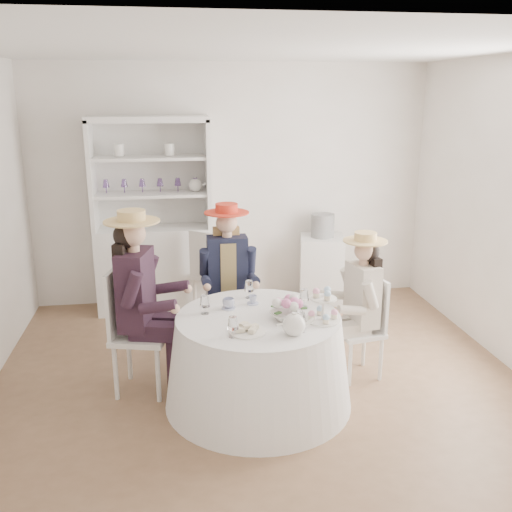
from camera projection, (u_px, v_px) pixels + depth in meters
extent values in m
plane|color=brown|center=(258.00, 374.00, 4.99)|extent=(4.50, 4.50, 0.00)
plane|color=white|center=(258.00, 47.00, 4.24)|extent=(4.50, 4.50, 0.00)
plane|color=silver|center=(232.00, 185.00, 6.52)|extent=(4.50, 0.00, 4.50)
plane|color=silver|center=(321.00, 316.00, 2.72)|extent=(4.50, 0.00, 4.50)
cone|color=white|center=(258.00, 361.00, 4.46)|extent=(1.47, 1.47, 0.71)
cylinder|color=white|center=(258.00, 318.00, 4.36)|extent=(1.27, 1.27, 0.02)
cube|color=silver|center=(155.00, 268.00, 6.40)|extent=(1.32, 0.67, 0.95)
cube|color=silver|center=(151.00, 172.00, 6.30)|extent=(1.25, 0.24, 1.16)
cube|color=silver|center=(148.00, 119.00, 5.94)|extent=(1.32, 0.67, 0.06)
cube|color=silver|center=(92.00, 176.00, 6.02)|extent=(0.12, 0.47, 1.16)
cube|color=silver|center=(208.00, 173.00, 6.19)|extent=(0.12, 0.47, 1.16)
cube|color=silver|center=(152.00, 194.00, 6.16)|extent=(1.23, 0.60, 0.03)
cube|color=silver|center=(150.00, 158.00, 6.05)|extent=(1.23, 0.60, 0.03)
sphere|color=white|center=(195.00, 185.00, 6.21)|extent=(0.15, 0.15, 0.15)
cube|color=silver|center=(321.00, 268.00, 6.69)|extent=(0.58, 0.58, 0.77)
cylinder|color=black|center=(323.00, 225.00, 6.55)|extent=(0.32, 0.32, 0.27)
cube|color=silver|center=(141.00, 336.00, 4.60)|extent=(0.52, 0.52, 0.04)
cylinder|color=silver|center=(158.00, 374.00, 4.49)|extent=(0.04, 0.04, 0.47)
cylinder|color=silver|center=(169.00, 355.00, 4.82)|extent=(0.04, 0.04, 0.47)
cylinder|color=silver|center=(116.00, 372.00, 4.52)|extent=(0.04, 0.04, 0.47)
cylinder|color=silver|center=(129.00, 353.00, 4.85)|extent=(0.04, 0.04, 0.47)
cube|color=silver|center=(116.00, 301.00, 4.54)|extent=(0.13, 0.40, 0.54)
cube|color=black|center=(136.00, 289.00, 4.49)|extent=(0.30, 0.43, 0.62)
cube|color=black|center=(153.00, 331.00, 4.47)|extent=(0.39, 0.22, 0.13)
cylinder|color=black|center=(174.00, 369.00, 4.55)|extent=(0.11, 0.11, 0.49)
cylinder|color=black|center=(132.00, 290.00, 4.26)|extent=(0.20, 0.14, 0.30)
cube|color=black|center=(160.00, 322.00, 4.66)|extent=(0.39, 0.22, 0.13)
cylinder|color=black|center=(179.00, 358.00, 4.74)|extent=(0.11, 0.11, 0.49)
cylinder|color=black|center=(148.00, 272.00, 4.68)|extent=(0.20, 0.14, 0.30)
cylinder|color=#D8A889|center=(133.00, 248.00, 4.40)|extent=(0.10, 0.10, 0.09)
sphere|color=#D8A889|center=(132.00, 234.00, 4.37)|extent=(0.20, 0.20, 0.20)
sphere|color=black|center=(126.00, 235.00, 4.38)|extent=(0.20, 0.20, 0.20)
cube|color=black|center=(124.00, 267.00, 4.45)|extent=(0.15, 0.27, 0.41)
cylinder|color=tan|center=(132.00, 221.00, 4.34)|extent=(0.43, 0.43, 0.01)
cylinder|color=tan|center=(131.00, 216.00, 4.33)|extent=(0.22, 0.22, 0.09)
cube|color=silver|center=(228.00, 306.00, 5.32)|extent=(0.40, 0.40, 0.04)
cylinder|color=silver|center=(213.00, 337.00, 5.21)|extent=(0.04, 0.04, 0.44)
cylinder|color=silver|center=(248.00, 335.00, 5.25)|extent=(0.04, 0.04, 0.44)
cylinder|color=silver|center=(210.00, 324.00, 5.51)|extent=(0.04, 0.04, 0.44)
cylinder|color=silver|center=(243.00, 322.00, 5.56)|extent=(0.04, 0.04, 0.44)
cube|color=silver|center=(226.00, 273.00, 5.41)|extent=(0.38, 0.03, 0.50)
cube|color=#191D33|center=(227.00, 267.00, 5.23)|extent=(0.36, 0.20, 0.59)
cube|color=tan|center=(227.00, 267.00, 5.23)|extent=(0.14, 0.22, 0.50)
cube|color=#191D33|center=(219.00, 303.00, 5.17)|extent=(0.13, 0.34, 0.12)
cylinder|color=#191D33|center=(221.00, 340.00, 5.12)|extent=(0.10, 0.10, 0.46)
cylinder|color=#191D33|center=(205.00, 262.00, 5.15)|extent=(0.09, 0.18, 0.28)
cube|color=#191D33|center=(239.00, 302.00, 5.19)|extent=(0.13, 0.34, 0.12)
cylinder|color=#191D33|center=(241.00, 339.00, 5.14)|extent=(0.10, 0.10, 0.46)
cylinder|color=#191D33|center=(250.00, 260.00, 5.20)|extent=(0.09, 0.18, 0.28)
cylinder|color=#D8A889|center=(227.00, 234.00, 5.15)|extent=(0.09, 0.09, 0.08)
sphere|color=#D8A889|center=(227.00, 222.00, 5.12)|extent=(0.19, 0.19, 0.19)
sphere|color=tan|center=(226.00, 223.00, 5.16)|extent=(0.19, 0.19, 0.19)
cube|color=tan|center=(226.00, 247.00, 5.26)|extent=(0.24, 0.08, 0.38)
cylinder|color=red|center=(227.00, 213.00, 5.09)|extent=(0.40, 0.40, 0.01)
cylinder|color=red|center=(227.00, 208.00, 5.08)|extent=(0.20, 0.20, 0.08)
cube|color=silver|center=(358.00, 332.00, 4.86)|extent=(0.42, 0.42, 0.04)
cylinder|color=silver|center=(334.00, 349.00, 5.01)|extent=(0.03, 0.03, 0.40)
cylinder|color=silver|center=(350.00, 364.00, 4.75)|extent=(0.03, 0.03, 0.40)
cylinder|color=silver|center=(364.00, 345.00, 5.10)|extent=(0.03, 0.03, 0.40)
cylinder|color=silver|center=(381.00, 359.00, 4.84)|extent=(0.03, 0.03, 0.40)
cube|color=silver|center=(377.00, 303.00, 4.85)|extent=(0.09, 0.34, 0.45)
cube|color=beige|center=(362.00, 294.00, 4.78)|extent=(0.24, 0.35, 0.53)
cube|color=beige|center=(343.00, 322.00, 4.89)|extent=(0.33, 0.17, 0.11)
cylinder|color=beige|center=(328.00, 353.00, 4.92)|extent=(0.09, 0.09, 0.42)
cylinder|color=beige|center=(348.00, 281.00, 4.92)|extent=(0.17, 0.11, 0.25)
cube|color=beige|center=(352.00, 329.00, 4.74)|extent=(0.33, 0.17, 0.11)
cylinder|color=beige|center=(337.00, 361.00, 4.77)|extent=(0.09, 0.09, 0.42)
cylinder|color=beige|center=(370.00, 295.00, 4.58)|extent=(0.17, 0.11, 0.25)
cylinder|color=#D8A889|center=(364.00, 262.00, 4.70)|extent=(0.08, 0.08, 0.07)
sphere|color=#D8A889|center=(365.00, 251.00, 4.67)|extent=(0.17, 0.17, 0.17)
sphere|color=black|center=(369.00, 252.00, 4.69)|extent=(0.17, 0.17, 0.17)
cube|color=black|center=(371.00, 276.00, 4.76)|extent=(0.11, 0.23, 0.35)
cylinder|color=tan|center=(365.00, 241.00, 4.65)|extent=(0.36, 0.36, 0.01)
cylinder|color=tan|center=(365.00, 237.00, 4.64)|extent=(0.18, 0.18, 0.07)
cube|color=silver|center=(215.00, 276.00, 6.21)|extent=(0.57, 0.57, 0.04)
cylinder|color=silver|center=(236.00, 294.00, 6.32)|extent=(0.04, 0.04, 0.44)
cylinder|color=silver|center=(213.00, 289.00, 6.49)|extent=(0.04, 0.04, 0.44)
cylinder|color=silver|center=(218.00, 303.00, 6.06)|extent=(0.04, 0.04, 0.44)
cylinder|color=silver|center=(195.00, 297.00, 6.23)|extent=(0.04, 0.04, 0.44)
cube|color=silver|center=(204.00, 256.00, 5.99)|extent=(0.31, 0.28, 0.50)
imported|color=white|center=(229.00, 304.00, 4.50)|extent=(0.12, 0.12, 0.08)
imported|color=white|center=(253.00, 300.00, 4.60)|extent=(0.09, 0.09, 0.06)
imported|color=white|center=(288.00, 305.00, 4.49)|extent=(0.12, 0.12, 0.07)
imported|color=white|center=(285.00, 317.00, 4.28)|extent=(0.25, 0.25, 0.05)
sphere|color=pink|center=(297.00, 303.00, 4.36)|extent=(0.08, 0.08, 0.08)
sphere|color=white|center=(294.00, 301.00, 4.39)|extent=(0.08, 0.08, 0.08)
sphere|color=pink|center=(288.00, 301.00, 4.41)|extent=(0.08, 0.08, 0.08)
sphere|color=white|center=(283.00, 301.00, 4.39)|extent=(0.08, 0.08, 0.08)
sphere|color=pink|center=(280.00, 303.00, 4.36)|extent=(0.08, 0.08, 0.08)
sphere|color=white|center=(281.00, 305.00, 4.32)|extent=(0.08, 0.08, 0.08)
sphere|color=pink|center=(286.00, 306.00, 4.29)|extent=(0.08, 0.08, 0.08)
sphere|color=white|center=(292.00, 307.00, 4.29)|extent=(0.08, 0.08, 0.08)
sphere|color=pink|center=(296.00, 305.00, 4.31)|extent=(0.08, 0.08, 0.08)
sphere|color=white|center=(294.00, 325.00, 4.01)|extent=(0.16, 0.16, 0.16)
cylinder|color=white|center=(308.00, 323.00, 4.02)|extent=(0.10, 0.03, 0.08)
cylinder|color=white|center=(294.00, 314.00, 3.99)|extent=(0.04, 0.04, 0.02)
cylinder|color=white|center=(247.00, 331.00, 4.06)|extent=(0.27, 0.27, 0.01)
cube|color=beige|center=(240.00, 330.00, 4.03)|extent=(0.06, 0.04, 0.03)
cube|color=beige|center=(247.00, 327.00, 4.05)|extent=(0.07, 0.06, 0.03)
cube|color=beige|center=(254.00, 327.00, 4.08)|extent=(0.07, 0.07, 0.03)
cube|color=beige|center=(244.00, 325.00, 4.09)|extent=(0.07, 0.07, 0.03)
cube|color=beige|center=(252.00, 330.00, 4.02)|extent=(0.07, 0.07, 0.03)
cylinder|color=white|center=(323.00, 320.00, 4.27)|extent=(0.26, 0.26, 0.01)
cylinder|color=white|center=(323.00, 310.00, 4.25)|extent=(0.02, 0.02, 0.18)
cylinder|color=white|center=(323.00, 299.00, 4.22)|extent=(0.20, 0.20, 0.01)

